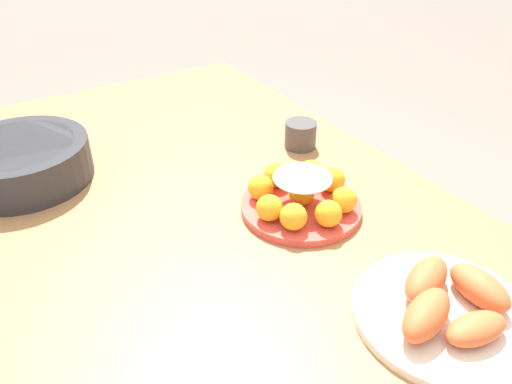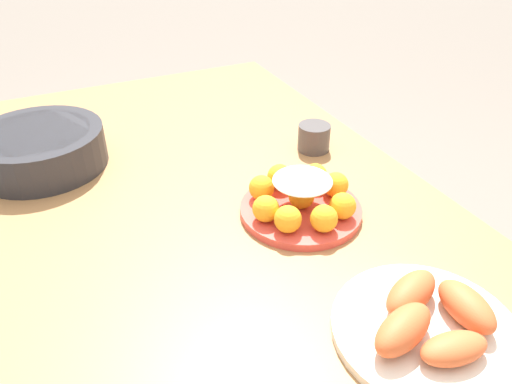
{
  "view_description": "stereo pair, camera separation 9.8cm",
  "coord_description": "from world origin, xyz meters",
  "px_view_note": "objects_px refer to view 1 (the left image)",
  "views": [
    {
      "loc": [
        -0.74,
        0.36,
        1.28
      ],
      "look_at": [
        -0.05,
        -0.07,
        0.74
      ],
      "focal_mm": 35.0,
      "sensor_mm": 36.0,
      "label": 1
    },
    {
      "loc": [
        -0.79,
        0.28,
        1.28
      ],
      "look_at": [
        -0.05,
        -0.07,
        0.74
      ],
      "focal_mm": 35.0,
      "sensor_mm": 36.0,
      "label": 2
    }
  ],
  "objects_px": {
    "serving_bowl": "(22,161)",
    "cup_near": "(301,135)",
    "seafood_platter": "(446,307)",
    "cake_plate": "(301,197)",
    "dining_table": "(214,239)"
  },
  "relations": [
    {
      "from": "serving_bowl",
      "to": "cup_near",
      "type": "bearing_deg",
      "value": -108.23
    },
    {
      "from": "seafood_platter",
      "to": "cup_near",
      "type": "distance_m",
      "value": 0.58
    },
    {
      "from": "seafood_platter",
      "to": "cup_near",
      "type": "xyz_separation_m",
      "value": [
        0.56,
        -0.14,
        0.01
      ]
    },
    {
      "from": "cake_plate",
      "to": "seafood_platter",
      "type": "distance_m",
      "value": 0.34
    },
    {
      "from": "serving_bowl",
      "to": "cake_plate",
      "type": "bearing_deg",
      "value": -133.56
    },
    {
      "from": "dining_table",
      "to": "seafood_platter",
      "type": "height_order",
      "value": "seafood_platter"
    },
    {
      "from": "cake_plate",
      "to": "cup_near",
      "type": "distance_m",
      "value": 0.27
    },
    {
      "from": "cake_plate",
      "to": "seafood_platter",
      "type": "bearing_deg",
      "value": -177.43
    },
    {
      "from": "dining_table",
      "to": "cup_near",
      "type": "relative_size",
      "value": 20.0
    },
    {
      "from": "cake_plate",
      "to": "cup_near",
      "type": "height_order",
      "value": "cake_plate"
    },
    {
      "from": "cake_plate",
      "to": "serving_bowl",
      "type": "bearing_deg",
      "value": 46.44
    },
    {
      "from": "serving_bowl",
      "to": "cup_near",
      "type": "height_order",
      "value": "serving_bowl"
    },
    {
      "from": "cake_plate",
      "to": "serving_bowl",
      "type": "distance_m",
      "value": 0.6
    },
    {
      "from": "serving_bowl",
      "to": "cup_near",
      "type": "distance_m",
      "value": 0.63
    },
    {
      "from": "seafood_platter",
      "to": "cup_near",
      "type": "relative_size",
      "value": 3.61
    }
  ]
}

